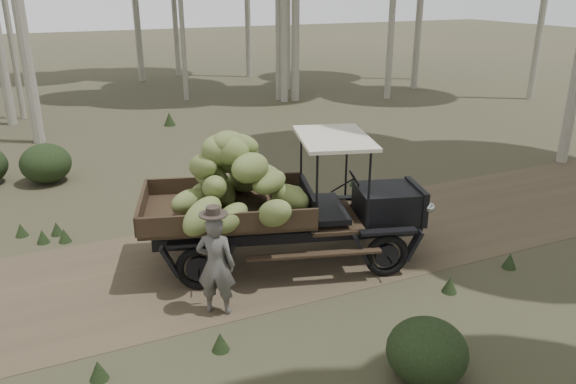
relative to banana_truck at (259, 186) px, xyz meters
name	(u,v)px	position (x,y,z in m)	size (l,w,h in m)	color
ground	(176,273)	(-1.61, 0.26, -1.60)	(120.00, 120.00, 0.00)	#473D2B
dirt_track	(176,273)	(-1.61, 0.26, -1.59)	(70.00, 4.00, 0.01)	brown
banana_truck	(259,186)	(0.00, 0.00, 0.00)	(5.67, 3.25, 2.80)	black
farmer	(216,264)	(-1.29, -1.35, -0.71)	(0.75, 0.68, 1.88)	#56534E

